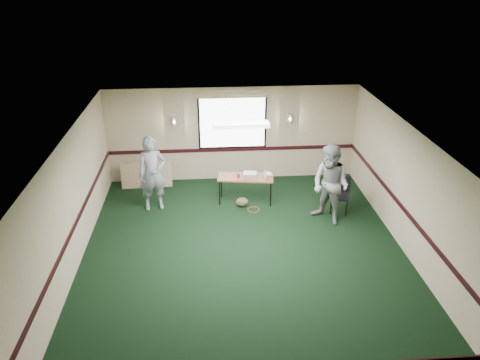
{
  "coord_description": "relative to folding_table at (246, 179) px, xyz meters",
  "views": [
    {
      "loc": [
        -0.77,
        -8.42,
        5.82
      ],
      "look_at": [
        0.0,
        1.3,
        1.2
      ],
      "focal_mm": 35.0,
      "sensor_mm": 36.0,
      "label": 1
    }
  ],
  "objects": [
    {
      "name": "red_cup",
      "position": [
        -0.19,
        -0.01,
        0.11
      ],
      "size": [
        0.08,
        0.08,
        0.11
      ],
      "primitive_type": "cylinder",
      "color": "red",
      "rests_on": "folding_table"
    },
    {
      "name": "game_console",
      "position": [
        0.58,
        0.07,
        0.08
      ],
      "size": [
        0.24,
        0.21,
        0.05
      ],
      "primitive_type": "cube",
      "rotation": [
        0.0,
        0.0,
        0.26
      ],
      "color": "silver",
      "rests_on": "folding_table"
    },
    {
      "name": "ground",
      "position": [
        -0.24,
        -2.5,
        -0.66
      ],
      "size": [
        8.0,
        8.0,
        0.0
      ],
      "primitive_type": "plane",
      "color": "black",
      "rests_on": "ground"
    },
    {
      "name": "projector",
      "position": [
        0.11,
        -0.01,
        0.11
      ],
      "size": [
        0.37,
        0.33,
        0.11
      ],
      "primitive_type": "cube",
      "rotation": [
        0.0,
        0.0,
        -0.15
      ],
      "color": "#919199",
      "rests_on": "folding_table"
    },
    {
      "name": "person_left",
      "position": [
        -2.36,
        -0.15,
        0.3
      ],
      "size": [
        0.78,
        0.6,
        1.92
      ],
      "primitive_type": "imported",
      "rotation": [
        0.0,
        0.0,
        0.22
      ],
      "color": "#3E6189",
      "rests_on": "ground"
    },
    {
      "name": "person_right",
      "position": [
        1.91,
        -1.18,
        0.32
      ],
      "size": [
        1.19,
        1.21,
        1.97
      ],
      "primitive_type": "imported",
      "rotation": [
        0.0,
        0.0,
        -0.87
      ],
      "color": "#6A8AA4",
      "rests_on": "ground"
    },
    {
      "name": "folding_table",
      "position": [
        0.0,
        0.0,
        0.0
      ],
      "size": [
        1.5,
        0.78,
        0.72
      ],
      "rotation": [
        0.0,
        0.0,
        -0.15
      ],
      "color": "#5D2E1A",
      "rests_on": "ground"
    },
    {
      "name": "water_bottle",
      "position": [
        0.5,
        -0.12,
        0.15
      ],
      "size": [
        0.06,
        0.06,
        0.19
      ],
      "primitive_type": "cylinder",
      "color": "#84C1D8",
      "rests_on": "folding_table"
    },
    {
      "name": "folded_table",
      "position": [
        -2.68,
        1.1,
        -0.31
      ],
      "size": [
        1.4,
        0.26,
        0.71
      ],
      "primitive_type": "cube",
      "rotation": [
        -0.21,
        0.0,
        0.04
      ],
      "color": "tan",
      "rests_on": "ground"
    },
    {
      "name": "room_shell",
      "position": [
        -0.24,
        -0.37,
        0.92
      ],
      "size": [
        8.0,
        8.02,
        8.0
      ],
      "color": "tan",
      "rests_on": "ground"
    },
    {
      "name": "cable_coil",
      "position": [
        0.16,
        -0.48,
        -0.66
      ],
      "size": [
        0.31,
        0.31,
        0.02
      ],
      "primitive_type": "torus",
      "rotation": [
        0.0,
        0.0,
        0.01
      ],
      "color": "#BD4A17",
      "rests_on": "ground"
    },
    {
      "name": "duffel_bag",
      "position": [
        -0.11,
        -0.26,
        -0.55
      ],
      "size": [
        0.36,
        0.28,
        0.23
      ],
      "primitive_type": "ellipsoid",
      "rotation": [
        0.0,
        0.0,
        -0.11
      ],
      "color": "#464528",
      "rests_on": "ground"
    },
    {
      "name": "conference_chair",
      "position": [
        2.33,
        -0.67,
        -0.12
      ],
      "size": [
        0.58,
        0.59,
        0.93
      ],
      "rotation": [
        0.0,
        0.0,
        -0.33
      ],
      "color": "black",
      "rests_on": "ground"
    }
  ]
}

